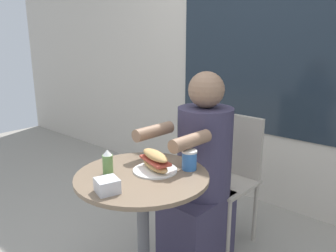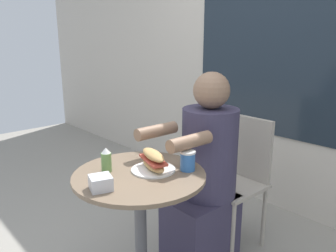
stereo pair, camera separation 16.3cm
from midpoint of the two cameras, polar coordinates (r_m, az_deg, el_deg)
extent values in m
cube|color=beige|center=(2.70, 18.01, 14.94)|extent=(8.00, 0.08, 2.80)
cube|color=#1E2833|center=(2.67, 16.99, 13.62)|extent=(1.78, 0.01, 1.45)
cylinder|color=brown|center=(1.58, -7.53, -8.74)|extent=(0.64, 0.64, 0.02)
cylinder|color=#515156|center=(1.75, -7.12, -19.67)|extent=(0.06, 0.06, 0.70)
cube|color=#ADA393|center=(2.22, 7.40, -9.76)|extent=(0.39, 0.39, 0.02)
cube|color=#ADA393|center=(2.28, 10.16, -3.32)|extent=(0.35, 0.04, 0.42)
cylinder|color=#ADA393|center=(2.13, 8.22, -17.90)|extent=(0.03, 0.03, 0.43)
cylinder|color=#ADA393|center=(2.30, 1.26, -15.02)|extent=(0.03, 0.03, 0.43)
cylinder|color=#ADA393|center=(2.37, 12.98, -14.49)|extent=(0.03, 0.03, 0.43)
cylinder|color=#ADA393|center=(2.53, 6.39, -12.24)|extent=(0.03, 0.03, 0.43)
cube|color=#38334C|center=(2.12, 2.67, -17.48)|extent=(0.32, 0.42, 0.45)
cylinder|color=#38334C|center=(1.95, 4.02, -4.47)|extent=(0.33, 0.33, 0.53)
sphere|color=#8E6B51|center=(1.87, 4.22, 6.31)|extent=(0.21, 0.21, 0.21)
cylinder|color=#8E6B51|center=(1.61, 1.08, -2.67)|extent=(0.08, 0.26, 0.07)
cylinder|color=#8E6B51|center=(1.79, -5.11, -0.96)|extent=(0.08, 0.26, 0.07)
cylinder|color=white|center=(1.60, -5.18, -7.71)|extent=(0.22, 0.22, 0.01)
ellipsoid|color=tan|center=(1.59, -5.20, -6.91)|extent=(0.22, 0.13, 0.04)
cube|color=#B74233|center=(1.58, -5.22, -6.04)|extent=(0.20, 0.13, 0.01)
ellipsoid|color=tan|center=(1.58, -5.24, -5.16)|extent=(0.22, 0.13, 0.04)
cylinder|color=#336BB7|center=(1.60, 0.82, -6.14)|extent=(0.07, 0.07, 0.09)
cylinder|color=white|center=(1.58, 0.82, -4.49)|extent=(0.08, 0.08, 0.01)
cube|color=silver|center=(1.41, -13.87, -10.11)|extent=(0.11, 0.11, 0.06)
cylinder|color=#66934C|center=(1.59, -13.37, -6.60)|extent=(0.05, 0.05, 0.09)
cone|color=white|center=(1.57, -13.50, -4.56)|extent=(0.04, 0.04, 0.03)
camera|label=1|loc=(0.08, -92.86, -0.75)|focal=35.00mm
camera|label=2|loc=(0.08, 87.14, 0.75)|focal=35.00mm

